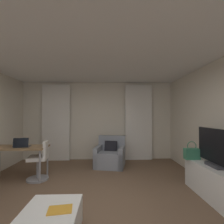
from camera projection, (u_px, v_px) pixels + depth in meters
The scene contains 14 objects.
ground_plane at pixel (88, 210), 2.59m from camera, with size 12.00×12.00×0.00m, color brown.
wall_window at pixel (98, 121), 5.64m from camera, with size 5.12×0.06×2.60m.
ceiling at pixel (89, 44), 2.64m from camera, with size 5.12×6.12×0.06m, color white.
curtain_left_panel at pixel (56, 122), 5.46m from camera, with size 0.90×0.06×2.50m.
curtain_right_panel at pixel (139, 122), 5.56m from camera, with size 0.90×0.06×2.50m.
armchair at pixel (110, 156), 4.83m from camera, with size 0.95×0.91×0.86m.
desk at pixel (19, 150), 3.82m from camera, with size 1.26×0.57×0.76m.
desk_chair at pixel (40, 162), 3.82m from camera, with size 0.48×0.48×0.88m.
laptop at pixel (22, 145), 3.75m from camera, with size 0.35×0.29×0.22m.
coffee_table at pixel (51, 224), 1.98m from camera, with size 0.66×0.72×0.36m.
magazine_open at pixel (60, 210), 1.96m from camera, with size 0.31×0.24×0.01m.
tv_console at pixel (214, 182), 2.95m from camera, with size 0.44×1.29×0.58m.
tv_flatscreen at pixel (216, 149), 2.91m from camera, with size 0.20×0.98×0.67m.
handbag_primary at pixel (192, 153), 3.42m from camera, with size 0.30×0.14×0.37m.
Camera 1 is at (0.28, -2.63, 1.48)m, focal length 26.53 mm.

